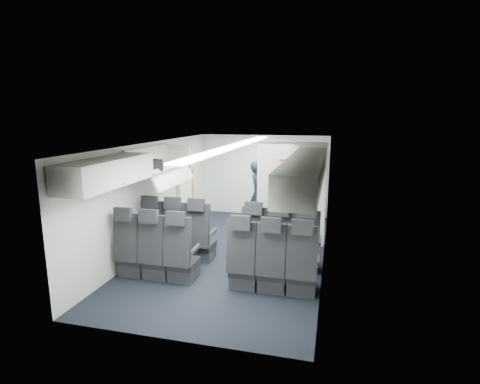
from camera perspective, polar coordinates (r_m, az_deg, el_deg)
The scene contains 13 objects.
cabin_shell at distance 7.16m, azimuth -0.78°, elevation -0.84°, with size 3.41×6.01×2.16m.
seat_row_front at distance 6.87m, azimuth -1.93°, elevation -7.66°, with size 3.33×0.56×1.24m.
seat_row_mid at distance 6.06m, azimuth -4.32°, elevation -10.39°, with size 3.33×0.56×1.24m.
overhead_bin_left_rear at distance 5.79m, azimuth -19.65°, elevation 2.87°, with size 0.53×1.80×0.40m.
overhead_bin_left_front_open at distance 7.33m, azimuth -12.30°, elevation 4.05°, with size 0.64×1.70×0.72m.
overhead_bin_right_rear at distance 4.84m, azimuth 9.15°, elevation 1.78°, with size 0.53×1.80×0.40m.
overhead_bin_right_front at distance 6.57m, azimuth 10.54°, elevation 4.33°, with size 0.53×1.70×0.40m.
bulkhead_partition at distance 7.77m, azimuth 7.76°, elevation -0.31°, with size 1.40×0.15×2.13m.
galley_unit at distance 9.67m, azimuth 8.86°, elevation 1.28°, with size 0.85×0.52×1.90m.
boarding_door at distance 9.16m, azimuth -8.21°, elevation 0.74°, with size 0.12×1.27×1.86m.
flight_attendant at distance 8.87m, azimuth 2.72°, elevation -0.44°, with size 0.59×0.39×1.63m, color black.
carry_on_bag at distance 6.92m, azimuth -13.43°, elevation 3.99°, with size 0.36×0.25×0.21m, color black.
papers at distance 8.73m, azimuth 3.90°, elevation 1.17°, with size 0.21×0.02×0.15m, color white.
Camera 1 is at (1.81, -6.75, 2.69)m, focal length 28.00 mm.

